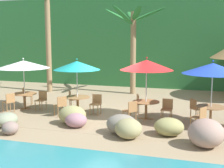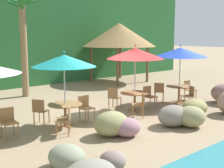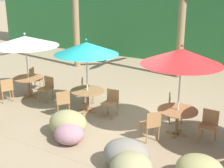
# 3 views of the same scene
# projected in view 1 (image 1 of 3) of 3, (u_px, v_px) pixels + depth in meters

# --- Properties ---
(ground_plane) EXTENTS (120.00, 120.00, 0.00)m
(ground_plane) POSITION_uv_depth(u_px,v_px,m) (110.00, 116.00, 13.23)
(ground_plane) COLOR #937F60
(terrace_deck) EXTENTS (18.00, 5.20, 0.01)m
(terrace_deck) POSITION_uv_depth(u_px,v_px,m) (110.00, 116.00, 13.23)
(terrace_deck) COLOR #937F60
(terrace_deck) RESTS_ON ground
(foliage_backdrop) EXTENTS (28.00, 2.40, 6.00)m
(foliage_backdrop) POSITION_uv_depth(u_px,v_px,m) (150.00, 42.00, 21.28)
(foliage_backdrop) COLOR #286633
(foliage_backdrop) RESTS_ON ground
(rock_seawall) EXTENTS (15.83, 3.43, 0.89)m
(rock_seawall) POSITION_uv_depth(u_px,v_px,m) (112.00, 126.00, 10.37)
(rock_seawall) COLOR gray
(rock_seawall) RESTS_ON ground
(umbrella_white) EXTENTS (2.40, 2.40, 2.39)m
(umbrella_white) POSITION_uv_depth(u_px,v_px,m) (23.00, 64.00, 14.24)
(umbrella_white) COLOR silver
(umbrella_white) RESTS_ON ground
(dining_table_white) EXTENTS (1.10, 1.10, 0.74)m
(dining_table_white) POSITION_uv_depth(u_px,v_px,m) (25.00, 96.00, 14.46)
(dining_table_white) COLOR olive
(dining_table_white) RESTS_ON ground
(chair_white_seaward) EXTENTS (0.44, 0.45, 0.87)m
(chair_white_seaward) POSITION_uv_depth(u_px,v_px,m) (42.00, 99.00, 14.27)
(chair_white_seaward) COLOR #9E7042
(chair_white_seaward) RESTS_ON ground
(chair_white_inland) EXTENTS (0.56, 0.55, 0.87)m
(chair_white_inland) POSITION_uv_depth(u_px,v_px,m) (26.00, 95.00, 15.30)
(chair_white_inland) COLOR #9E7042
(chair_white_inland) RESTS_ON ground
(chair_white_left) EXTENTS (0.56, 0.56, 0.87)m
(chair_white_left) POSITION_uv_depth(u_px,v_px,m) (9.00, 101.00, 13.79)
(chair_white_left) COLOR #9E7042
(chair_white_left) RESTS_ON ground
(umbrella_teal) EXTENTS (2.03, 2.03, 2.43)m
(umbrella_teal) POSITION_uv_depth(u_px,v_px,m) (77.00, 65.00, 13.40)
(umbrella_teal) COLOR silver
(umbrella_teal) RESTS_ON ground
(dining_table_teal) EXTENTS (1.10, 1.10, 0.74)m
(dining_table_teal) POSITION_uv_depth(u_px,v_px,m) (77.00, 100.00, 13.62)
(dining_table_teal) COLOR olive
(dining_table_teal) RESTS_ON ground
(chair_teal_seaward) EXTENTS (0.43, 0.43, 0.87)m
(chair_teal_seaward) POSITION_uv_depth(u_px,v_px,m) (96.00, 103.00, 13.46)
(chair_teal_seaward) COLOR #9E7042
(chair_teal_seaward) RESTS_ON ground
(chair_teal_inland) EXTENTS (0.59, 0.59, 0.87)m
(chair_teal_inland) POSITION_uv_depth(u_px,v_px,m) (72.00, 98.00, 14.42)
(chair_teal_inland) COLOR #9E7042
(chair_teal_inland) RESTS_ON ground
(chair_teal_left) EXTENTS (0.59, 0.59, 0.87)m
(chair_teal_left) POSITION_uv_depth(u_px,v_px,m) (61.00, 105.00, 13.08)
(chair_teal_left) COLOR #9E7042
(chair_teal_left) RESTS_ON ground
(umbrella_red) EXTENTS (2.15, 2.15, 2.56)m
(umbrella_red) POSITION_uv_depth(u_px,v_px,m) (147.00, 65.00, 12.40)
(umbrella_red) COLOR silver
(umbrella_red) RESTS_ON ground
(dining_table_red) EXTENTS (1.10, 1.10, 0.74)m
(dining_table_red) POSITION_uv_depth(u_px,v_px,m) (146.00, 104.00, 12.65)
(dining_table_red) COLOR olive
(dining_table_red) RESTS_ON ground
(chair_red_seaward) EXTENTS (0.44, 0.45, 0.87)m
(chair_red_seaward) POSITION_uv_depth(u_px,v_px,m) (167.00, 108.00, 12.45)
(chair_red_seaward) COLOR #9E7042
(chair_red_seaward) RESTS_ON ground
(chair_red_inland) EXTENTS (0.55, 0.55, 0.87)m
(chair_red_inland) POSITION_uv_depth(u_px,v_px,m) (140.00, 103.00, 13.49)
(chair_red_inland) COLOR #9E7042
(chair_red_inland) RESTS_ON ground
(chair_red_left) EXTENTS (0.60, 0.59, 0.87)m
(chair_red_left) POSITION_uv_depth(u_px,v_px,m) (131.00, 110.00, 12.11)
(chair_red_left) COLOR #9E7042
(chair_red_left) RESTS_ON ground
(umbrella_blue) EXTENTS (2.27, 2.27, 2.50)m
(umbrella_blue) POSITION_uv_depth(u_px,v_px,m) (213.00, 68.00, 11.49)
(umbrella_blue) COLOR silver
(umbrella_blue) RESTS_ON ground
(dining_table_blue) EXTENTS (1.10, 1.10, 0.74)m
(dining_table_blue) POSITION_uv_depth(u_px,v_px,m) (211.00, 110.00, 11.73)
(dining_table_blue) COLOR olive
(dining_table_blue) RESTS_ON ground
(chair_blue_inland) EXTENTS (0.59, 0.59, 0.87)m
(chair_blue_inland) POSITION_uv_depth(u_px,v_px,m) (195.00, 108.00, 12.50)
(chair_blue_inland) COLOR #9E7042
(chair_blue_inland) RESTS_ON ground
(chair_blue_left) EXTENTS (0.58, 0.58, 0.87)m
(chair_blue_left) POSITION_uv_depth(u_px,v_px,m) (200.00, 116.00, 11.12)
(chair_blue_left) COLOR #9E7042
(chair_blue_left) RESTS_ON ground
(palm_tree_nearest) EXTENTS (3.60, 3.40, 6.40)m
(palm_tree_nearest) POSITION_uv_depth(u_px,v_px,m) (48.00, 21.00, 18.57)
(palm_tree_nearest) COLOR olive
(palm_tree_nearest) RESTS_ON ground
(palm_tree_second) EXTENTS (3.75, 3.63, 5.06)m
(palm_tree_second) POSITION_uv_depth(u_px,v_px,m) (134.00, 34.00, 17.94)
(palm_tree_second) COLOR olive
(palm_tree_second) RESTS_ON ground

